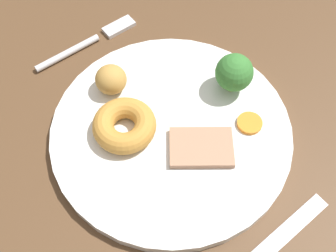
# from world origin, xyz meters

# --- Properties ---
(dining_table) EXTENTS (1.20, 0.84, 0.04)m
(dining_table) POSITION_xyz_m (0.00, 0.00, 0.02)
(dining_table) COLOR brown
(dining_table) RESTS_ON ground
(dinner_plate) EXTENTS (0.28, 0.28, 0.01)m
(dinner_plate) POSITION_xyz_m (-0.03, -0.00, 0.04)
(dinner_plate) COLOR white
(dinner_plate) RESTS_ON dining_table
(meat_slice_main) EXTENTS (0.08, 0.09, 0.01)m
(meat_slice_main) POSITION_xyz_m (0.01, 0.01, 0.05)
(meat_slice_main) COLOR tan
(meat_slice_main) RESTS_ON dinner_plate
(yorkshire_pudding) EXTENTS (0.07, 0.07, 0.03)m
(yorkshire_pudding) POSITION_xyz_m (-0.06, -0.05, 0.06)
(yorkshire_pudding) COLOR #C68938
(yorkshire_pudding) RESTS_ON dinner_plate
(roast_potato_left) EXTENTS (0.05, 0.05, 0.04)m
(roast_potato_left) POSITION_xyz_m (-0.12, -0.03, 0.07)
(roast_potato_left) COLOR #BC8C42
(roast_potato_left) RESTS_ON dinner_plate
(carrot_coin_front) EXTENTS (0.03, 0.03, 0.00)m
(carrot_coin_front) POSITION_xyz_m (0.02, 0.08, 0.05)
(carrot_coin_front) COLOR orange
(carrot_coin_front) RESTS_ON dinner_plate
(broccoli_floret) EXTENTS (0.05, 0.05, 0.05)m
(broccoli_floret) POSITION_xyz_m (-0.04, 0.10, 0.08)
(broccoli_floret) COLOR #8CB766
(broccoli_floret) RESTS_ON dinner_plate
(fork) EXTENTS (0.02, 0.15, 0.01)m
(fork) POSITION_xyz_m (-0.21, -0.01, 0.04)
(fork) COLOR silver
(fork) RESTS_ON dining_table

